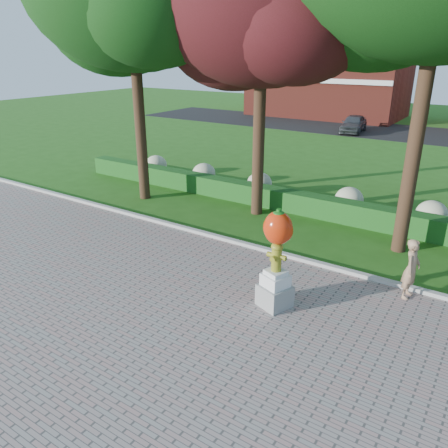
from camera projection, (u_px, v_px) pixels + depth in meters
name	position (u px, v px, depth m)	size (l,w,h in m)	color
ground	(211.00, 293.00, 11.57)	(100.00, 100.00, 0.00)	#255715
walkway	(93.00, 381.00, 8.46)	(40.00, 14.00, 0.04)	gray
curb	(265.00, 250.00, 13.87)	(40.00, 0.18, 0.15)	#ADADA5
lawn_hedge	(315.00, 206.00, 16.85)	(24.00, 0.70, 0.80)	#164E18
hydrangea_row	(338.00, 198.00, 17.28)	(20.10, 1.10, 0.99)	#BCBB90
street	(421.00, 134.00, 33.28)	(50.00, 8.00, 0.02)	black
building_left	(328.00, 78.00, 41.75)	(14.00, 8.00, 7.00)	maroon
tree_mid_left	(261.00, 8.00, 14.65)	(8.25, 7.04, 10.69)	black
hydrant_sculpture	(277.00, 256.00, 10.43)	(0.89, 0.89, 2.57)	gray
woman	(411.00, 269.00, 11.04)	(0.58, 0.38, 1.60)	#9F7A5B
parked_car	(353.00, 124.00, 33.79)	(1.59, 3.94, 1.34)	#393C40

